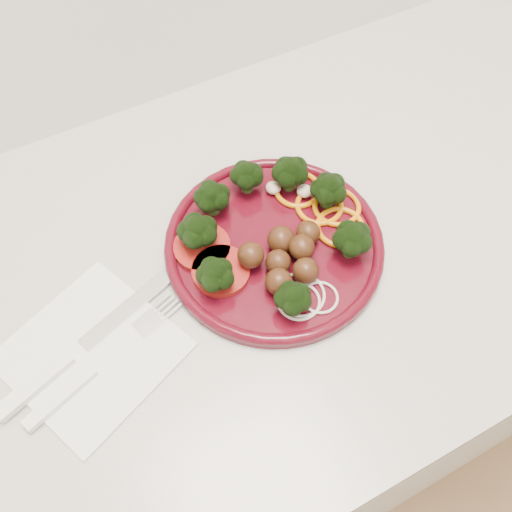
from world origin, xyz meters
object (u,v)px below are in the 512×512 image
plate (273,238)px  fork (80,381)px  knife (65,360)px  napkin (92,352)px

plate → fork: plate is taller
knife → plate: bearing=-12.8°
knife → fork: 0.03m
plate → knife: size_ratio=1.18×
plate → napkin: size_ratio=1.62×
napkin → fork: 0.04m
plate → napkin: (-0.24, -0.03, -0.02)m
knife → fork: knife is taller
napkin → knife: (-0.03, 0.00, 0.01)m
knife → fork: (0.01, -0.03, -0.00)m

